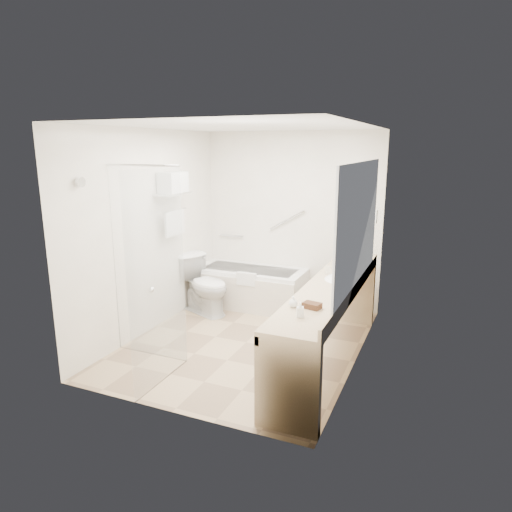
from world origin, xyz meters
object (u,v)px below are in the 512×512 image
at_px(toilet, 205,285).
at_px(water_bottle_left, 355,254).
at_px(bathtub, 250,287).
at_px(amenity_basket, 312,305).
at_px(vanity_counter, 329,307).

distance_m(toilet, water_bottle_left, 2.10).
xyz_separation_m(bathtub, amenity_basket, (1.52, -2.04, 0.60)).
xyz_separation_m(vanity_counter, toilet, (-1.97, 0.85, -0.24)).
bearing_deg(toilet, amenity_basket, -104.89).
bearing_deg(toilet, bathtub, -17.58).
xyz_separation_m(bathtub, water_bottle_left, (1.54, -0.14, 0.66)).
distance_m(vanity_counter, water_bottle_left, 1.29).
relative_size(bathtub, water_bottle_left, 8.07).
distance_m(bathtub, water_bottle_left, 1.68).
relative_size(bathtub, vanity_counter, 0.59).
bearing_deg(water_bottle_left, amenity_basket, -90.39).
relative_size(vanity_counter, toilet, 3.30).
bearing_deg(toilet, water_bottle_left, -56.32).
xyz_separation_m(bathtub, toilet, (-0.45, -0.54, 0.13)).
bearing_deg(bathtub, water_bottle_left, -5.18).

